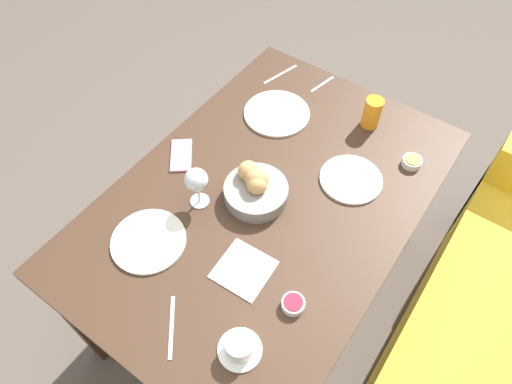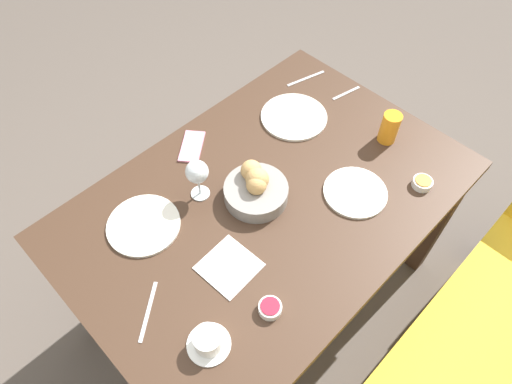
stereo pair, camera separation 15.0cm
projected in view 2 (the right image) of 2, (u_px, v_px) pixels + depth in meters
The scene contains 16 objects.
ground_plane at pixel (264, 292), 2.14m from camera, with size 10.00×10.00×0.00m, color #564C44.
dining_table at pixel (267, 214), 1.61m from camera, with size 1.36×0.92×0.76m.
bread_basket at pixel (256, 188), 1.50m from camera, with size 0.21×0.21×0.12m.
plate_near_left at pixel (294, 117), 1.75m from camera, with size 0.25×0.25×0.01m.
plate_near_right at pixel (144, 225), 1.46m from camera, with size 0.24×0.24×0.01m.
plate_far_center at pixel (355, 192), 1.53m from camera, with size 0.22×0.22×0.01m.
juice_glass at pixel (390, 128), 1.64m from camera, with size 0.07×0.07×0.12m.
wine_glass at pixel (197, 173), 1.45m from camera, with size 0.08×0.08×0.16m.
coffee_cup at pixel (208, 341), 1.21m from camera, with size 0.12×0.12×0.07m.
jam_bowl_berry at pixel (270, 308), 1.28m from camera, with size 0.07×0.07×0.03m.
jam_bowl_honey at pixel (422, 183), 1.55m from camera, with size 0.07×0.07×0.03m.
fork_silver at pixel (306, 78), 1.89m from camera, with size 0.18×0.06×0.00m.
knife_silver at pixel (148, 311), 1.29m from camera, with size 0.15×0.12×0.00m.
spoon_coffee at pixel (346, 93), 1.83m from camera, with size 0.13×0.04×0.00m.
napkin at pixel (229, 266), 1.37m from camera, with size 0.17×0.17×0.00m.
cell_phone at pixel (192, 146), 1.66m from camera, with size 0.16×0.15×0.01m.
Camera 2 is at (0.66, 0.61, 2.00)m, focal length 32.00 mm.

